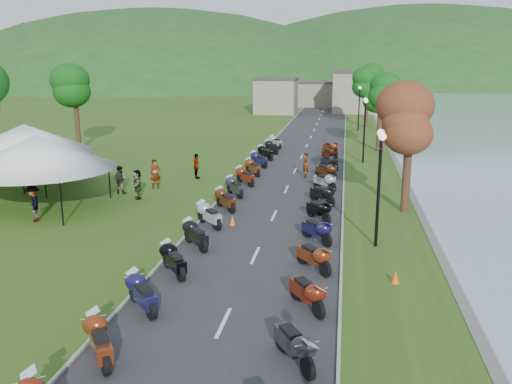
{
  "coord_description": "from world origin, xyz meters",
  "views": [
    {
      "loc": [
        3.47,
        -4.93,
        7.92
      ],
      "look_at": [
        -0.92,
        21.8,
        1.3
      ],
      "focal_mm": 38.0,
      "sensor_mm": 36.0,
      "label": 1
    }
  ],
  "objects_px": {
    "vendor_tent_main": "(38,173)",
    "pedestrian_c": "(35,221)",
    "pedestrian_a": "(156,188)",
    "pedestrian_b": "(121,193)"
  },
  "relations": [
    {
      "from": "vendor_tent_main",
      "to": "pedestrian_a",
      "type": "relative_size",
      "value": 2.99
    },
    {
      "from": "pedestrian_a",
      "to": "pedestrian_c",
      "type": "relative_size",
      "value": 0.99
    },
    {
      "from": "vendor_tent_main",
      "to": "pedestrian_c",
      "type": "bearing_deg",
      "value": -66.92
    },
    {
      "from": "vendor_tent_main",
      "to": "pedestrian_c",
      "type": "distance_m",
      "value": 3.24
    },
    {
      "from": "pedestrian_b",
      "to": "vendor_tent_main",
      "type": "bearing_deg",
      "value": 59.5
    },
    {
      "from": "pedestrian_b",
      "to": "pedestrian_c",
      "type": "bearing_deg",
      "value": 79.0
    },
    {
      "from": "pedestrian_b",
      "to": "pedestrian_c",
      "type": "xyz_separation_m",
      "value": [
        -1.9,
        -6.28,
        0.0
      ]
    },
    {
      "from": "pedestrian_b",
      "to": "pedestrian_c",
      "type": "height_order",
      "value": "pedestrian_c"
    },
    {
      "from": "vendor_tent_main",
      "to": "pedestrian_c",
      "type": "xyz_separation_m",
      "value": [
        1.0,
        -2.34,
        -2.0
      ]
    },
    {
      "from": "pedestrian_a",
      "to": "pedestrian_c",
      "type": "height_order",
      "value": "pedestrian_c"
    }
  ]
}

